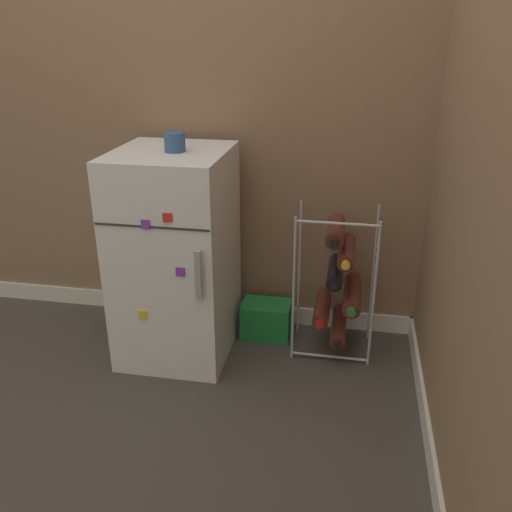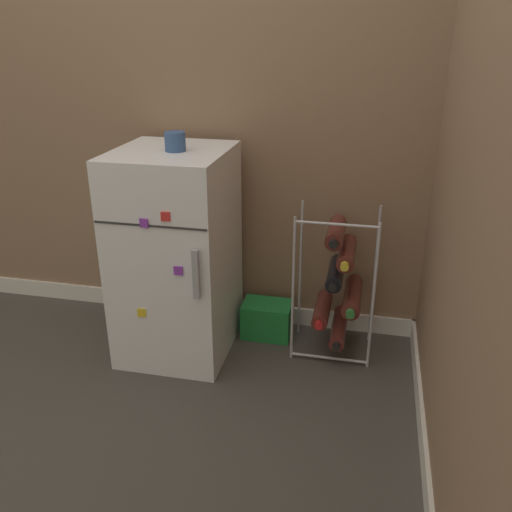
# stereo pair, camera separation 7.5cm
# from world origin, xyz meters

# --- Properties ---
(ground_plane) EXTENTS (14.00, 14.00, 0.00)m
(ground_plane) POSITION_xyz_m (0.00, 0.00, 0.00)
(ground_plane) COLOR #423D38
(wall_back) EXTENTS (6.67, 0.07, 2.50)m
(wall_back) POSITION_xyz_m (0.00, 0.56, 1.24)
(wall_back) COLOR #84664C
(wall_back) RESTS_ON ground_plane
(mini_fridge) EXTENTS (0.47, 0.54, 0.92)m
(mini_fridge) POSITION_xyz_m (-0.24, 0.21, 0.46)
(mini_fridge) COLOR white
(mini_fridge) RESTS_ON ground_plane
(wine_rack) EXTENTS (0.35, 0.33, 0.67)m
(wine_rack) POSITION_xyz_m (0.47, 0.33, 0.34)
(wine_rack) COLOR #B2B2B7
(wine_rack) RESTS_ON ground_plane
(soda_box) EXTENTS (0.23, 0.16, 0.17)m
(soda_box) POSITION_xyz_m (0.14, 0.39, 0.09)
(soda_box) COLOR #1E7F38
(soda_box) RESTS_ON ground_plane
(fridge_top_cup) EXTENTS (0.08, 0.08, 0.08)m
(fridge_top_cup) POSITION_xyz_m (-0.21, 0.20, 0.96)
(fridge_top_cup) COLOR #335184
(fridge_top_cup) RESTS_ON mini_fridge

